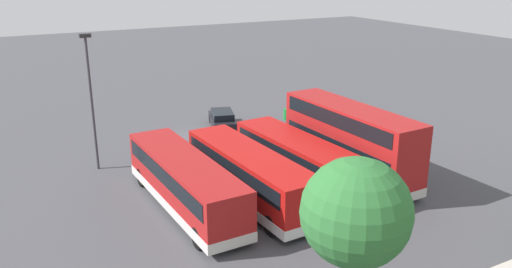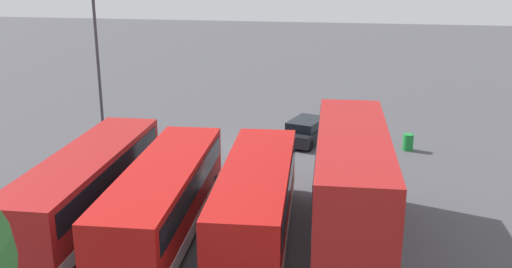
% 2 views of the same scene
% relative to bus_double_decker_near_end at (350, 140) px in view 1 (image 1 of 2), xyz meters
% --- Properties ---
extents(ground_plane, '(140.00, 140.00, 0.00)m').
position_rel_bus_double_decker_near_end_xyz_m(ground_plane, '(5.42, -11.78, -2.45)').
color(ground_plane, '#47474C').
extents(bus_double_decker_near_end, '(3.03, 10.64, 4.55)m').
position_rel_bus_double_decker_near_end_xyz_m(bus_double_decker_near_end, '(0.00, 0.00, 0.00)').
color(bus_double_decker_near_end, '#A51919').
rests_on(bus_double_decker_near_end, ground).
extents(bus_single_deck_second, '(3.25, 10.43, 2.95)m').
position_rel_bus_double_decker_near_end_xyz_m(bus_single_deck_second, '(3.63, -0.29, -0.83)').
color(bus_single_deck_second, '#B71411').
rests_on(bus_single_deck_second, ground).
extents(bus_single_deck_third, '(3.14, 10.97, 2.95)m').
position_rel_bus_double_decker_near_end_xyz_m(bus_single_deck_third, '(7.19, 0.25, -0.83)').
color(bus_single_deck_third, '#B71411').
rests_on(bus_single_deck_third, ground).
extents(bus_single_deck_fourth, '(2.93, 11.41, 2.95)m').
position_rel_bus_double_decker_near_end_xyz_m(bus_single_deck_fourth, '(10.76, -0.55, -0.82)').
color(bus_single_deck_fourth, '#A51919').
rests_on(bus_single_deck_fourth, ground).
extents(car_hatchback_silver, '(3.00, 4.67, 1.43)m').
position_rel_bus_double_decker_near_end_xyz_m(car_hatchback_silver, '(2.76, -13.11, -1.75)').
color(car_hatchback_silver, black).
rests_on(car_hatchback_silver, ground).
extents(lamp_post_tall, '(0.70, 0.30, 8.86)m').
position_rel_bus_double_decker_near_end_xyz_m(lamp_post_tall, '(13.76, -8.81, 2.68)').
color(lamp_post_tall, '#38383D').
rests_on(lamp_post_tall, ground).
extents(waste_bin_yellow, '(0.60, 0.60, 0.95)m').
position_rel_bus_double_decker_near_end_xyz_m(waste_bin_yellow, '(-3.11, -12.52, -1.97)').
color(waste_bin_yellow, '#197F33').
rests_on(waste_bin_yellow, ground).
extents(tree_midright, '(4.04, 4.04, 6.57)m').
position_rel_bus_double_decker_near_end_xyz_m(tree_midright, '(8.70, 11.29, 2.08)').
color(tree_midright, '#4C3823').
rests_on(tree_midright, ground).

